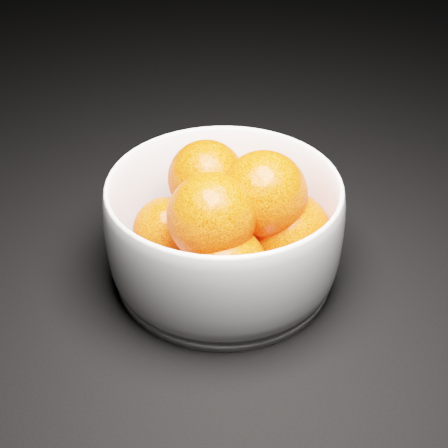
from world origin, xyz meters
name	(u,v)px	position (x,y,z in m)	size (l,w,h in m)	color
bowl	(224,229)	(-0.25, 0.08, 0.05)	(0.21, 0.21, 0.10)	white
orange_pile	(234,218)	(-0.24, 0.07, 0.06)	(0.17, 0.17, 0.12)	#FF3E0A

